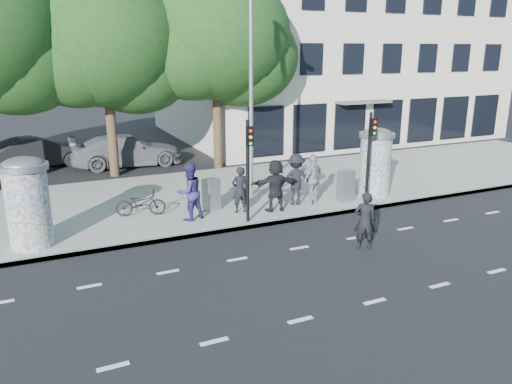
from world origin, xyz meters
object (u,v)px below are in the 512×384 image
cabinet_right (346,186)px  car_mid (37,153)px  man_road (365,221)px  ped_b (240,190)px  ad_column_right (375,160)px  street_lamp (252,75)px  cabinet_left (211,195)px  ad_column_left (27,200)px  bicycle (141,203)px  ped_d (296,180)px  car_right (127,150)px  ped_f (275,185)px  traffic_pole_near (248,161)px  ped_c (189,192)px  traffic_pole_far (370,149)px  ped_e (313,179)px

cabinet_right → car_mid: car_mid is taller
man_road → ped_b: bearing=-34.9°
ad_column_right → car_mid: bearing=136.8°
street_lamp → car_mid: size_ratio=1.69×
street_lamp → cabinet_left: (-2.09, -1.12, -4.07)m
street_lamp → car_mid: street_lamp is taller
ped_b → man_road: (2.18, -4.27, -0.10)m
street_lamp → man_road: street_lamp is taller
ad_column_left → cabinet_left: 6.05m
cabinet_left → bicycle: bearing=149.8°
ped_d → car_right: bearing=-48.1°
street_lamp → ped_b: size_ratio=4.87×
man_road → car_mid: bearing=-33.1°
ped_f → cabinet_left: 2.31m
traffic_pole_near → car_mid: (-6.08, 12.07, -1.45)m
ad_column_left → car_right: size_ratio=0.49×
ped_b → car_right: bearing=-74.3°
ped_c → cabinet_right: size_ratio=1.63×
traffic_pole_far → car_right: 12.78m
traffic_pole_far → car_right: size_ratio=0.62×
street_lamp → cabinet_right: size_ratio=6.72×
cabinet_left → traffic_pole_near: bearing=-88.5°
street_lamp → ped_d: 4.21m
ad_column_right → traffic_pole_near: (-5.80, -0.91, 0.69)m
ped_e → car_right: bearing=-88.3°
bicycle → ped_f: bearing=-92.9°
ad_column_right → ped_c: size_ratio=1.37×
ad_column_left → ped_d: size_ratio=1.39×
ped_d → car_right: (-4.31, 9.70, -0.31)m
traffic_pole_near → street_lamp: size_ratio=0.42×
ad_column_left → cabinet_left: bearing=9.7°
ped_e → car_mid: ped_e is taller
ped_f → cabinet_right: (2.92, -0.08, -0.33)m
ad_column_right → traffic_pole_far: size_ratio=0.78×
ad_column_left → cabinet_right: (10.87, -0.09, -0.79)m
car_mid → ped_e: bearing=-157.1°
car_mid → ad_column_right: bearing=-149.2°
bicycle → cabinet_left: (2.43, -0.43, 0.13)m
traffic_pole_near → ad_column_left: bearing=173.9°
traffic_pole_near → bicycle: bearing=145.5°
ped_d → ped_e: size_ratio=1.01×
ped_e → ped_f: bearing=-19.3°
ped_e → cabinet_right: size_ratio=1.58×
ped_b → ped_f: bearing=165.8°
traffic_pole_near → man_road: (2.33, -3.19, -1.36)m
ad_column_right → traffic_pole_far: traffic_pole_far is taller
street_lamp → ped_e: size_ratio=4.24×
ped_d → bicycle: ped_d is taller
ped_f → car_right: bearing=-65.4°
ped_b → cabinet_left: (-0.84, 0.64, -0.25)m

